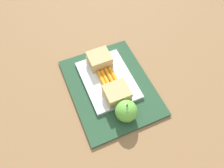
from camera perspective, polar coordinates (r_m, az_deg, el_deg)
ground_plane at (r=0.79m, az=-0.36°, el=-0.94°), size 2.40×2.40×0.00m
lunchbag_mat at (r=0.79m, az=-0.36°, el=-0.74°), size 0.36×0.28×0.01m
food_tray at (r=0.79m, az=-1.08°, el=1.08°), size 0.23×0.17×0.01m
sandwich_half_left at (r=0.81m, az=-3.26°, el=6.37°), size 0.07×0.08×0.04m
sandwich_half_right at (r=0.73m, az=1.27°, el=-2.37°), size 0.07×0.08×0.04m
carrot_sticks_bundle at (r=0.78m, az=-1.09°, el=1.64°), size 0.08×0.06×0.02m
apple at (r=0.70m, az=3.52°, el=-7.04°), size 0.07×0.07×0.08m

